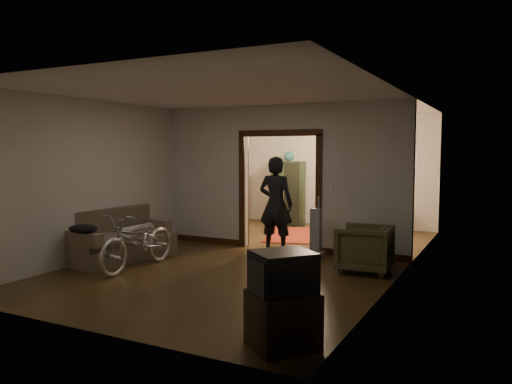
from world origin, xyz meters
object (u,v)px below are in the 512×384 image
Objects in this scene: locker at (289,193)px; desk at (368,214)px; sofa at (121,235)px; person at (276,204)px; armchair at (364,249)px; bicycle at (139,240)px.

locker is 1.48× the size of desk.
person reaches higher than sofa.
armchair is at bearing 23.93° from sofa.
armchair is 4.20m from desk.
desk is (0.93, 3.26, -0.50)m from person.
desk is at bearing 65.03° from bicycle.
locker is (-1.15, 3.29, -0.09)m from person.
desk is at bearing 68.44° from sofa.
sofa is 2.89m from person.
bicycle is 2.16× the size of armchair.
bicycle is 1.08× the size of locker.
bicycle is at bearing -99.26° from desk.
bicycle reaches higher than sofa.
desk is at bearing -110.43° from person.
desk is at bearing -15.70° from locker.
person is (1.41, 2.28, 0.44)m from bicycle.
locker is at bearing -167.28° from desk.
locker reaches higher than bicycle.
person is at bearing -85.56° from locker.
armchair is 5.16m from locker.
bicycle is 0.98× the size of person.
armchair is 0.74× the size of desk.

